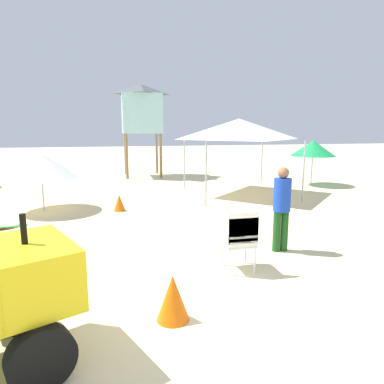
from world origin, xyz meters
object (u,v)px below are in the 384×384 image
popup_canopy (239,129)px  traffic_cone_far (173,298)px  stacked_plastic_chairs (241,236)px  lifeguard_near_left (282,204)px  beach_umbrella_far (313,148)px  lifeguard_tower (141,109)px  beach_umbrella_left (41,165)px  traffic_cone_near (119,203)px

popup_canopy → traffic_cone_far: bearing=-115.6°
stacked_plastic_chairs → traffic_cone_far: bearing=-137.7°
popup_canopy → traffic_cone_far: size_ratio=5.59×
lifeguard_near_left → beach_umbrella_far: bearing=54.6°
lifeguard_near_left → lifeguard_tower: lifeguard_tower is taller
popup_canopy → beach_umbrella_far: size_ratio=1.78×
lifeguard_near_left → popup_canopy: bearing=77.9°
lifeguard_near_left → beach_umbrella_far: (4.85, 6.83, 0.58)m
lifeguard_near_left → popup_canopy: size_ratio=0.50×
popup_canopy → beach_umbrella_left: popup_canopy is taller
beach_umbrella_left → beach_umbrella_far: bearing=13.6°
lifeguard_tower → lifeguard_near_left: bearing=-81.5°
popup_canopy → lifeguard_tower: bearing=117.4°
traffic_cone_near → popup_canopy: bearing=21.2°
lifeguard_near_left → traffic_cone_far: bearing=-141.1°
beach_umbrella_left → traffic_cone_far: size_ratio=3.59×
lifeguard_tower → beach_umbrella_left: (-3.35, -6.61, -1.89)m
lifeguard_near_left → beach_umbrella_left: 6.70m
lifeguard_tower → traffic_cone_far: bearing=-93.3°
beach_umbrella_far → traffic_cone_far: 11.43m
beach_umbrella_left → lifeguard_tower: bearing=63.1°
lifeguard_near_left → beach_umbrella_left: (-4.99, 4.45, 0.37)m
beach_umbrella_far → traffic_cone_near: 8.36m
beach_umbrella_left → beach_umbrella_far: size_ratio=1.15×
stacked_plastic_chairs → traffic_cone_far: (-1.31, -1.19, -0.32)m
traffic_cone_near → traffic_cone_far: size_ratio=0.80×
stacked_plastic_chairs → traffic_cone_near: 5.07m
stacked_plastic_chairs → lifeguard_near_left: 1.35m
lifeguard_near_left → beach_umbrella_far: 8.40m
popup_canopy → beach_umbrella_far: popup_canopy is taller
stacked_plastic_chairs → traffic_cone_far: 1.80m
popup_canopy → lifeguard_near_left: bearing=-102.1°
beach_umbrella_far → lifeguard_near_left: bearing=-125.4°
lifeguard_near_left → beach_umbrella_left: bearing=138.3°
traffic_cone_near → stacked_plastic_chairs: bearing=-68.8°
popup_canopy → beach_umbrella_far: (3.65, 1.26, -0.77)m
traffic_cone_far → traffic_cone_near: bearing=95.0°
traffic_cone_far → stacked_plastic_chairs: bearing=42.3°
beach_umbrella_left → traffic_cone_near: 2.38m
popup_canopy → traffic_cone_near: popup_canopy is taller
traffic_cone_near → traffic_cone_far: traffic_cone_far is taller
lifeguard_tower → traffic_cone_far: (-0.75, -12.99, -2.89)m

